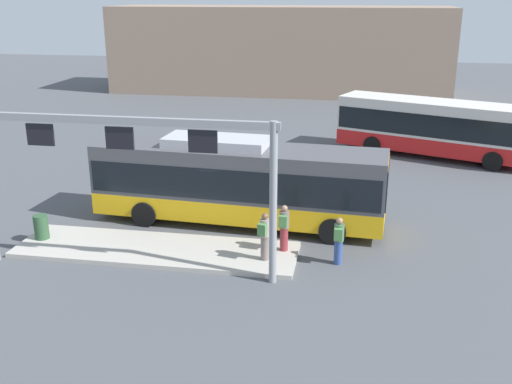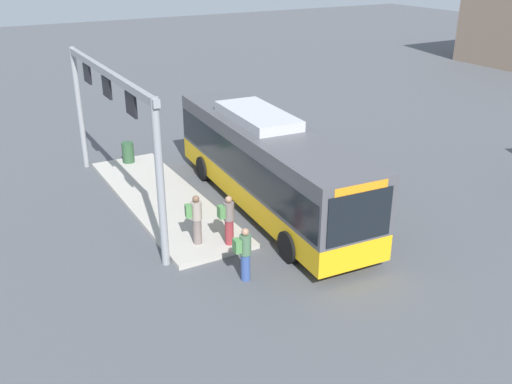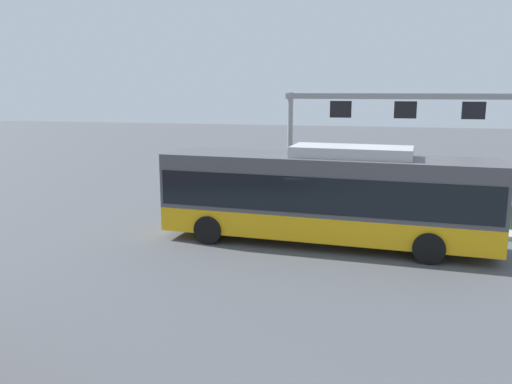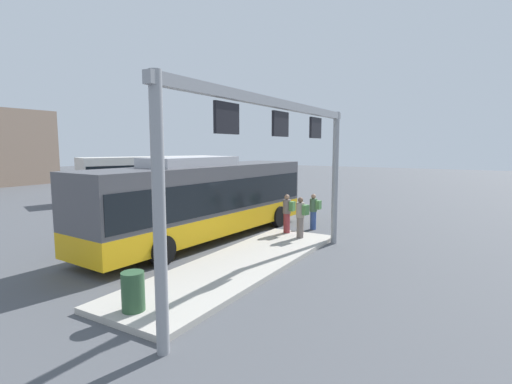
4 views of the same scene
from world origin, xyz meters
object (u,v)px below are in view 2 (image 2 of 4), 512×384
person_boarding (228,219)px  person_waiting_mid (196,218)px  person_waiting_near (244,253)px  trash_bin (128,152)px  bus_main (267,161)px

person_boarding → person_waiting_mid: (-0.54, -0.87, 0.00)m
person_waiting_near → person_boarding: bearing=79.8°
person_boarding → trash_bin: person_boarding is taller
bus_main → person_waiting_near: bus_main is taller
trash_bin → person_waiting_near: bearing=-0.1°
bus_main → person_boarding: bearing=-47.4°
person_waiting_mid → trash_bin: person_waiting_mid is taller
person_waiting_mid → person_boarding: bearing=-19.8°
person_waiting_mid → trash_bin: size_ratio=1.86×
person_boarding → trash_bin: (-8.89, -0.44, -0.44)m
bus_main → person_waiting_mid: bearing=-61.7°
bus_main → person_waiting_near: bearing=-33.9°
bus_main → person_boarding: bus_main is taller
person_waiting_near → person_waiting_mid: size_ratio=1.00×
person_boarding → person_waiting_near: size_ratio=1.00×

